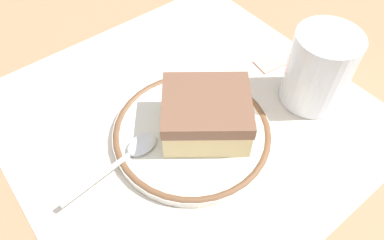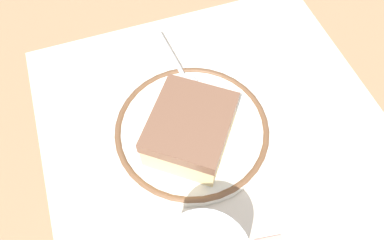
{
  "view_description": "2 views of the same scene",
  "coord_description": "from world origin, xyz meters",
  "px_view_note": "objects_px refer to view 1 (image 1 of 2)",
  "views": [
    {
      "loc": [
        0.23,
        -0.17,
        0.36
      ],
      "look_at": [
        0.03,
        -0.02,
        0.03
      ],
      "focal_mm": 33.03,
      "sensor_mm": 36.0,
      "label": 1
    },
    {
      "loc": [
        0.11,
        0.2,
        0.41
      ],
      "look_at": [
        0.03,
        -0.02,
        0.03
      ],
      "focal_mm": 34.73,
      "sensor_mm": 36.0,
      "label": 2
    }
  ],
  "objects_px": {
    "cake_slice": "(204,116)",
    "spoon": "(131,153)",
    "plate": "(192,132)",
    "sugar_packet": "(274,62)",
    "cup": "(317,73)"
  },
  "relations": [
    {
      "from": "plate",
      "to": "spoon",
      "type": "distance_m",
      "value": 0.08
    },
    {
      "from": "cake_slice",
      "to": "cup",
      "type": "height_order",
      "value": "cup"
    },
    {
      "from": "cake_slice",
      "to": "sugar_packet",
      "type": "height_order",
      "value": "cake_slice"
    },
    {
      "from": "spoon",
      "to": "cup",
      "type": "height_order",
      "value": "cup"
    },
    {
      "from": "plate",
      "to": "sugar_packet",
      "type": "relative_size",
      "value": 3.86
    },
    {
      "from": "spoon",
      "to": "sugar_packet",
      "type": "height_order",
      "value": "spoon"
    },
    {
      "from": "plate",
      "to": "cup",
      "type": "distance_m",
      "value": 0.17
    },
    {
      "from": "cake_slice",
      "to": "plate",
      "type": "bearing_deg",
      "value": -121.6
    },
    {
      "from": "cake_slice",
      "to": "spoon",
      "type": "height_order",
      "value": "cake_slice"
    },
    {
      "from": "plate",
      "to": "cake_slice",
      "type": "height_order",
      "value": "cake_slice"
    },
    {
      "from": "plate",
      "to": "cake_slice",
      "type": "xyz_separation_m",
      "value": [
        0.01,
        0.01,
        0.03
      ]
    },
    {
      "from": "cake_slice",
      "to": "spoon",
      "type": "distance_m",
      "value": 0.09
    },
    {
      "from": "plate",
      "to": "spoon",
      "type": "relative_size",
      "value": 1.49
    },
    {
      "from": "plate",
      "to": "spoon",
      "type": "height_order",
      "value": "spoon"
    },
    {
      "from": "spoon",
      "to": "sugar_packet",
      "type": "bearing_deg",
      "value": 92.72
    }
  ]
}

